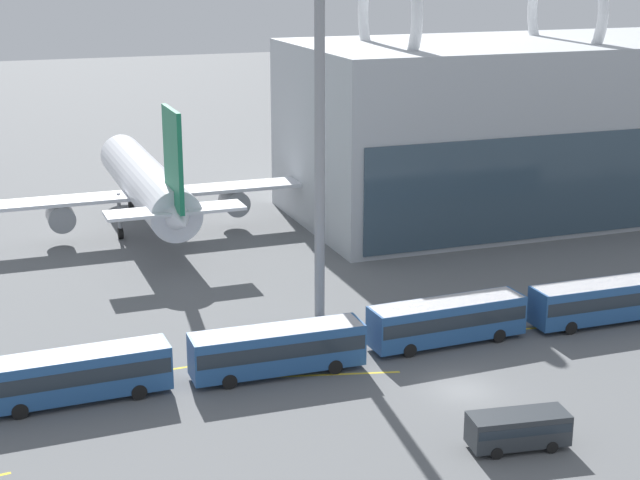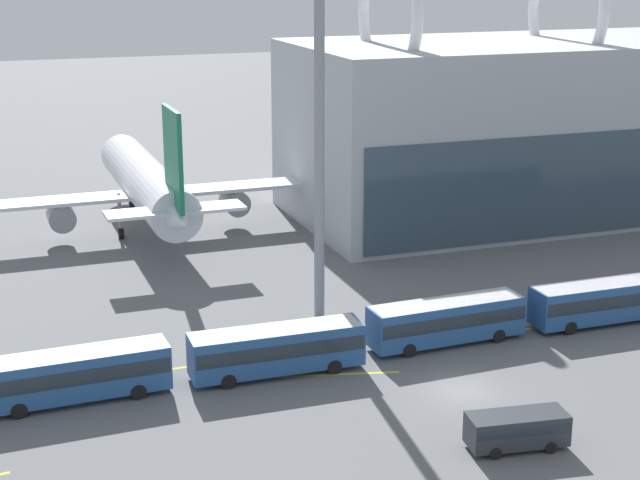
{
  "view_description": "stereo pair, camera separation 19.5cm",
  "coord_description": "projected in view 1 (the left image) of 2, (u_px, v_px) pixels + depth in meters",
  "views": [
    {
      "loc": [
        -28.28,
        -50.8,
        26.85
      ],
      "look_at": [
        -1.55,
        22.58,
        4.0
      ],
      "focal_mm": 55.0,
      "sensor_mm": 36.0,
      "label": 1
    },
    {
      "loc": [
        -28.09,
        -50.87,
        26.85
      ],
      "look_at": [
        -1.55,
        22.58,
        4.0
      ],
      "focal_mm": 55.0,
      "sensor_mm": 36.0,
      "label": 2
    }
  ],
  "objects": [
    {
      "name": "floodlight_mast",
      "position": [
        320.0,
        69.0,
        70.38
      ],
      "size": [
        2.82,
        2.82,
        31.14
      ],
      "color": "gray",
      "rests_on": "ground_plane"
    },
    {
      "name": "lane_stripe_3",
      "position": [
        542.0,
        327.0,
        73.22
      ],
      "size": [
        7.5,
        1.26,
        0.01
      ],
      "primitive_type": "cube",
      "rotation": [
        0.0,
        0.0,
        -0.13
      ],
      "color": "yellow",
      "rests_on": "ground_plane"
    },
    {
      "name": "ground_plane",
      "position": [
        463.0,
        391.0,
        62.64
      ],
      "size": [
        440.0,
        440.0,
        0.0
      ],
      "primitive_type": "plane",
      "color": "slate"
    },
    {
      "name": "shuttle_bus_3",
      "position": [
        447.0,
        319.0,
        69.73
      ],
      "size": [
        11.7,
        3.1,
        3.19
      ],
      "rotation": [
        0.0,
        0.0,
        0.04
      ],
      "color": "#285693",
      "rests_on": "ground_plane"
    },
    {
      "name": "service_van_foreground",
      "position": [
        518.0,
        428.0,
        55.07
      ],
      "size": [
        5.91,
        2.83,
        2.09
      ],
      "rotation": [
        0.0,
        0.0,
        3.01
      ],
      "color": "#2D3338",
      "rests_on": "ground_plane"
    },
    {
      "name": "lane_stripe_1",
      "position": [
        133.0,
        375.0,
        64.92
      ],
      "size": [
        11.78,
        0.63,
        0.01
      ],
      "primitive_type": "cube",
      "rotation": [
        0.0,
        0.0,
        0.03
      ],
      "color": "yellow",
      "rests_on": "ground_plane"
    },
    {
      "name": "airliner_at_gate_near",
      "position": [
        148.0,
        185.0,
        96.28
      ],
      "size": [
        30.65,
        34.6,
        14.39
      ],
      "rotation": [
        0.0,
        0.0,
        1.58
      ],
      "color": "silver",
      "rests_on": "ground_plane"
    },
    {
      "name": "shuttle_bus_4",
      "position": [
        604.0,
        299.0,
        73.69
      ],
      "size": [
        11.63,
        2.82,
        3.19
      ],
      "rotation": [
        0.0,
        0.0,
        -0.01
      ],
      "color": "#285693",
      "rests_on": "ground_plane"
    },
    {
      "name": "airliner_at_gate_far",
      "position": [
        556.0,
        145.0,
        118.9
      ],
      "size": [
        44.3,
        41.65,
        13.54
      ],
      "rotation": [
        0.0,
        0.0,
        1.69
      ],
      "color": "white",
      "rests_on": "ground_plane"
    },
    {
      "name": "shuttle_bus_2",
      "position": [
        278.0,
        348.0,
        64.63
      ],
      "size": [
        11.66,
        2.92,
        3.19
      ],
      "rotation": [
        0.0,
        0.0,
        -0.02
      ],
      "color": "#285693",
      "rests_on": "ground_plane"
    },
    {
      "name": "lane_stripe_0",
      "position": [
        324.0,
        375.0,
        64.98
      ],
      "size": [
        9.94,
        2.81,
        0.01
      ],
      "primitive_type": "cube",
      "rotation": [
        0.0,
        0.0,
        -0.25
      ],
      "color": "yellow",
      "rests_on": "ground_plane"
    },
    {
      "name": "shuttle_bus_1",
      "position": [
        76.0,
        373.0,
        60.7
      ],
      "size": [
        11.68,
        3.03,
        3.19
      ],
      "rotation": [
        0.0,
        0.0,
        0.03
      ],
      "color": "#285693",
      "rests_on": "ground_plane"
    }
  ]
}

